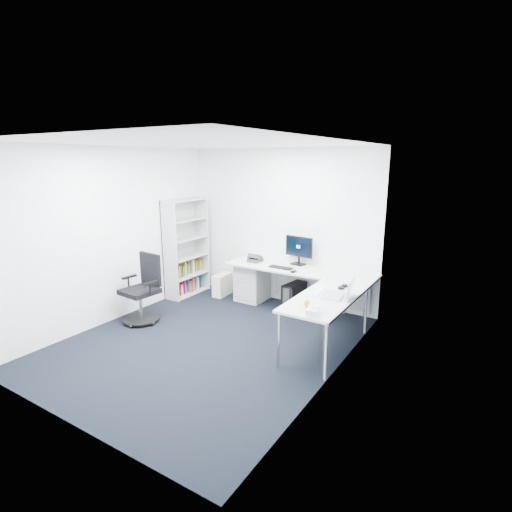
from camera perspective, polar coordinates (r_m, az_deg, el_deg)
The scene contains 22 objects.
ground at distance 5.77m, azimuth -6.93°, elevation -12.13°, with size 4.20×4.20×0.00m, color black.
ceiling at distance 5.21m, azimuth -7.81°, elevation 15.74°, with size 4.20×4.20×0.00m, color white.
wall_back at distance 7.05m, azimuth 3.47°, elevation 4.23°, with size 3.60×0.02×2.70m, color white.
wall_front at distance 3.98m, azimuth -26.73°, elevation -4.61°, with size 3.60×0.02×2.70m, color white.
wall_left at distance 6.59m, azimuth -19.62°, elevation 2.81°, with size 0.02×4.20×2.70m, color white.
wall_right at distance 4.44m, azimuth 11.03°, elevation -1.58°, with size 0.02×4.20×2.70m, color white.
l_desk at distance 6.44m, azimuth 4.69°, elevation -5.69°, with size 2.55×1.43×0.74m, color silver, non-canonical shape.
drawer_pedestal at distance 7.28m, azimuth -0.35°, elevation -3.34°, with size 0.49×0.61×0.75m, color silver.
bookshelf at distance 7.53m, azimuth -9.93°, elevation 1.19°, with size 0.35×0.90×1.80m, color #B1B3B3, non-canonical shape.
task_chair at distance 6.47m, azimuth -16.33°, elevation -4.60°, with size 0.60×0.60×1.07m, color black, non-canonical shape.
black_pc_tower at distance 6.83m, azimuth 5.45°, elevation -5.80°, with size 0.21×0.48×0.47m, color black.
beige_pc_tower at distance 7.55m, azimuth -4.84°, elevation -4.11°, with size 0.19×0.43×0.40m, color beige.
power_strip at distance 6.94m, azimuth 11.08°, elevation -7.55°, with size 0.37×0.06×0.04m, color white.
monitor at distance 6.82m, azimuth 6.09°, elevation 0.82°, with size 0.53×0.17×0.50m, color black, non-canonical shape.
black_keyboard at distance 6.63m, azimuth 3.56°, elevation -1.66°, with size 0.40×0.14×0.02m, color black.
mouse at distance 6.39m, azimuth 5.39°, elevation -2.23°, with size 0.06×0.09×0.03m, color black.
desk_phone at distance 7.00m, azimuth -0.12°, elevation -0.25°, with size 0.21×0.21×0.15m, color #2B2B2E, non-canonical shape.
laptop at distance 5.34m, azimuth 10.97°, elevation -4.29°, with size 0.38×0.36×0.27m, color #B8BABF, non-canonical shape.
white_keyboard at distance 5.51m, azimuth 8.72°, elevation -5.03°, with size 0.12×0.43×0.01m, color white.
headphones at distance 5.74m, azimuth 12.33°, elevation -4.21°, with size 0.13×0.20×0.05m, color black, non-canonical shape.
orange_fruit at distance 4.94m, azimuth 7.35°, elevation -6.72°, with size 0.09×0.09×0.09m, color orange.
tissue_box at distance 4.73m, azimuth 8.13°, elevation -7.76°, with size 0.12×0.24×0.08m, color white.
Camera 1 is at (3.29, -4.03, 2.50)m, focal length 28.00 mm.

